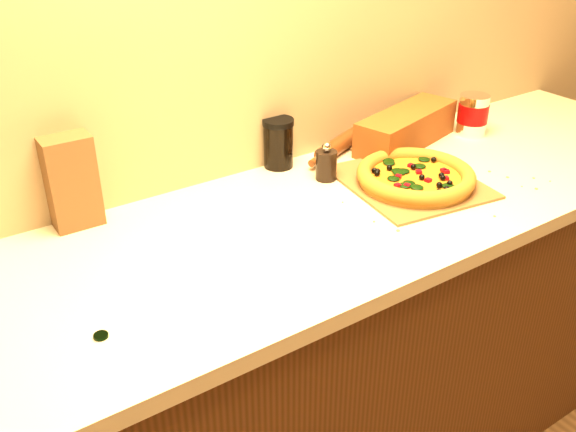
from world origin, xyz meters
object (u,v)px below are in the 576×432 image
object	(u,v)px
rolling_pin	(342,143)
coffee_canister	(473,114)
pizza_peel	(406,180)
dark_jar	(278,143)
pizza	(416,176)
pepper_grinder	(326,164)

from	to	relation	value
rolling_pin	coffee_canister	bearing A→B (deg)	-16.74
pizza_peel	rolling_pin	world-z (taller)	rolling_pin
pizza_peel	rolling_pin	xyz separation A→B (m)	(-0.02, 0.27, 0.02)
rolling_pin	dark_jar	xyz separation A→B (m)	(-0.22, 0.01, 0.05)
pizza	rolling_pin	world-z (taller)	pizza
rolling_pin	dark_jar	world-z (taller)	dark_jar
pizza_peel	dark_jar	xyz separation A→B (m)	(-0.23, 0.28, 0.07)
pepper_grinder	dark_jar	xyz separation A→B (m)	(-0.06, 0.14, 0.03)
pepper_grinder	coffee_canister	xyz separation A→B (m)	(0.58, 0.00, 0.02)
rolling_pin	pizza_peel	bearing A→B (deg)	-86.73
pizza	coffee_canister	bearing A→B (deg)	22.80
pizza_peel	rolling_pin	distance (m)	0.27
coffee_canister	rolling_pin	bearing A→B (deg)	163.26
rolling_pin	coffee_canister	size ratio (longest dim) A/B	2.60
pizza	dark_jar	xyz separation A→B (m)	(-0.23, 0.31, 0.04)
pepper_grinder	rolling_pin	distance (m)	0.21
rolling_pin	coffee_canister	distance (m)	0.45
pizza	rolling_pin	size ratio (longest dim) A/B	0.94
rolling_pin	pepper_grinder	bearing A→B (deg)	-140.43
coffee_canister	dark_jar	world-z (taller)	dark_jar
pizza_peel	pizza	bearing A→B (deg)	-85.27
pepper_grinder	dark_jar	size ratio (longest dim) A/B	0.77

